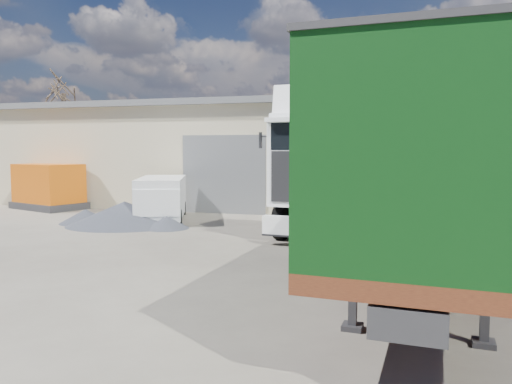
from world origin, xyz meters
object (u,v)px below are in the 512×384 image
(bare_tree, at_px, (63,81))
(box_trailer, at_px, (427,161))
(panel_van, at_px, (162,198))
(tractor_unit, at_px, (328,174))
(orange_skip, at_px, (49,189))

(bare_tree, bearing_deg, box_trailer, -38.11)
(box_trailer, relative_size, panel_van, 2.87)
(box_trailer, bearing_deg, tractor_unit, 126.80)
(bare_tree, relative_size, orange_skip, 2.35)
(box_trailer, bearing_deg, panel_van, 152.27)
(box_trailer, distance_m, orange_skip, 19.40)
(bare_tree, bearing_deg, orange_skip, -56.74)
(bare_tree, xyz_separation_m, orange_skip, (7.00, -10.67, -6.95))
(tractor_unit, relative_size, box_trailer, 0.57)
(bare_tree, height_order, tractor_unit, bare_tree)
(tractor_unit, distance_m, box_trailer, 5.60)
(tractor_unit, xyz_separation_m, orange_skip, (-14.38, 3.75, -1.13))
(bare_tree, relative_size, tractor_unit, 1.24)
(panel_van, height_order, orange_skip, orange_skip)
(bare_tree, bearing_deg, tractor_unit, -34.01)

